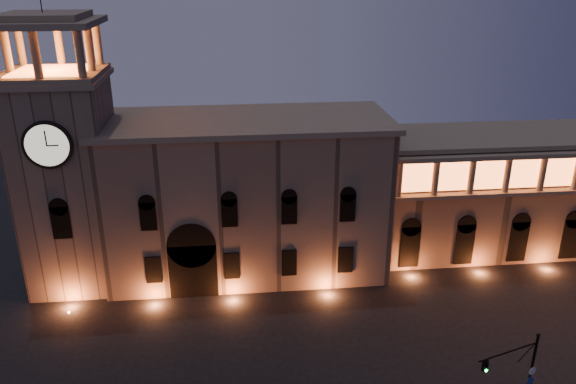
{
  "coord_description": "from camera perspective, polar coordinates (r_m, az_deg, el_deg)",
  "views": [
    {
      "loc": [
        -3.59,
        -35.51,
        32.41
      ],
      "look_at": [
        1.89,
        16.0,
        11.48
      ],
      "focal_mm": 35.0,
      "sensor_mm": 36.0,
      "label": 1
    }
  ],
  "objects": [
    {
      "name": "traffic_light",
      "position": [
        47.02,
        22.57,
        -17.04
      ],
      "size": [
        5.45,
        1.99,
        7.78
      ],
      "rotation": [
        0.0,
        0.0,
        0.31
      ],
      "color": "black",
      "rests_on": "ground"
    },
    {
      "name": "colonnade_wing",
      "position": [
        73.67,
        23.27,
        0.23
      ],
      "size": [
        40.6,
        11.5,
        14.5
      ],
      "color": "#755D4B",
      "rests_on": "ground"
    },
    {
      "name": "government_building",
      "position": [
        62.14,
        -4.22,
        -0.43
      ],
      "size": [
        30.8,
        12.8,
        17.6
      ],
      "color": "#7A624F",
      "rests_on": "ground"
    },
    {
      "name": "clock_tower",
      "position": [
        62.24,
        -21.49,
        1.76
      ],
      "size": [
        9.8,
        9.8,
        32.4
      ],
      "color": "#7A624F",
      "rests_on": "ground"
    }
  ]
}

